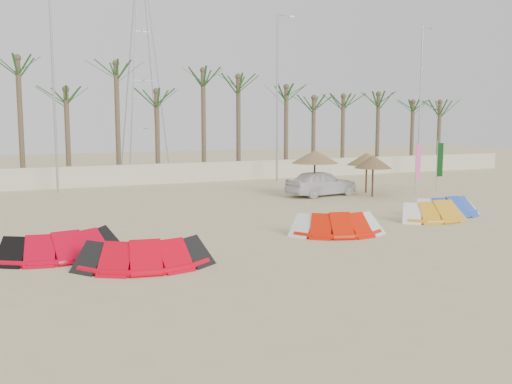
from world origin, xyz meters
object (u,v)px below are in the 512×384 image
kite_orange (431,210)px  parasol_right (367,159)px  kite_red_right (333,222)px  car (321,183)px  kite_blue (444,205)px  parasol_left (315,157)px  kite_red_left (62,242)px  parasol_mid (373,162)px  kite_red_mid (142,251)px

kite_orange → parasol_right: (2.87, 8.52, 1.50)m
kite_red_right → car: bearing=61.0°
kite_blue → parasol_left: size_ratio=1.28×
kite_red_left → parasol_left: bearing=32.0°
kite_red_left → parasol_mid: size_ratio=1.71×
kite_red_left → kite_red_right: (9.28, -0.52, -0.00)m
kite_orange → kite_blue: bearing=27.6°
parasol_right → car: bearing=-177.2°
parasol_right → kite_orange: bearing=-108.6°
kite_blue → car: 7.82m
kite_orange → car: bearing=91.2°
kite_red_left → car: bearing=31.2°
kite_red_left → kite_orange: bearing=1.3°
parasol_left → parasol_mid: size_ratio=1.14×
kite_orange → parasol_mid: size_ratio=1.45×
kite_red_right → parasol_mid: size_ratio=1.61×
kite_red_left → kite_red_right: bearing=-3.2°
kite_red_left → kite_orange: same height
parasol_mid → kite_red_right: bearing=-133.8°
kite_red_left → car: (14.39, 8.72, 0.28)m
car → kite_red_right: bearing=143.0°
kite_red_mid → parasol_right: bearing=35.3°
parasol_left → car: 1.50m
kite_orange → car: size_ratio=0.79×
kite_red_mid → kite_blue: 14.38m
kite_red_left → car: size_ratio=0.93×
kite_red_mid → parasol_mid: size_ratio=1.72×
kite_blue → parasol_left: parasol_left is taller
kite_red_left → kite_orange: (14.57, 0.34, -0.00)m
kite_blue → parasol_left: (-1.98, 7.66, 1.72)m
parasol_mid → car: (-2.27, 1.52, -1.19)m
kite_red_right → kite_orange: same height
kite_red_mid → kite_red_right: 7.52m
kite_red_right → parasol_mid: (7.39, 7.71, 1.47)m
kite_blue → car: car is taller
kite_red_right → car: car is taller
parasol_mid → kite_red_mid: bearing=-147.7°
parasol_left → kite_red_right: bearing=-116.9°
kite_red_right → parasol_right: (8.17, 9.38, 1.50)m
kite_red_mid → kite_red_right: bearing=12.4°
kite_orange → kite_red_mid: bearing=-168.9°
kite_red_left → kite_orange: 14.58m
kite_orange → kite_blue: (1.37, 0.72, 0.00)m
car → parasol_mid: bearing=-131.8°
parasol_mid → kite_blue: bearing=-96.7°
kite_red_right → parasol_right: parasol_right is taller
parasol_right → parasol_left: bearing=-177.6°
car → kite_red_left: bearing=113.2°
kite_orange → kite_red_right: bearing=-170.8°
kite_red_mid → parasol_right: (15.52, 11.00, 1.49)m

